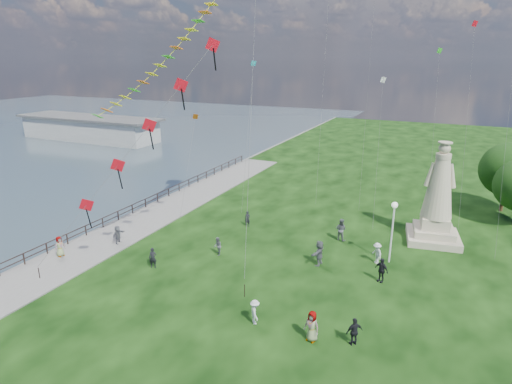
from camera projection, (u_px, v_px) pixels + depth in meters
The scene contains 18 objects.
waterfront at pixel (120, 227), 39.26m from camera, with size 200.00×200.00×1.51m.
pier_pavilion at pixel (90, 128), 81.97m from camera, with size 30.00×8.00×4.40m.
statue at pixel (437, 205), 35.27m from camera, with size 4.74×4.74×8.47m.
lamppost at pixel (393, 219), 31.37m from camera, with size 0.45×0.45×4.81m.
person_0 at pixel (153, 258), 31.37m from camera, with size 0.57×0.37×1.55m, color black.
person_1 at pixel (218, 246), 33.39m from camera, with size 0.71×0.44×1.47m, color #595960.
person_2 at pixel (255, 312), 24.75m from camera, with size 0.98×0.50×1.51m, color silver.
person_3 at pixel (354, 332), 22.89m from camera, with size 0.96×0.49×1.63m, color black.
person_4 at pixel (312, 326), 23.21m from camera, with size 0.88×0.54×1.79m, color #595960.
person_5 at pixel (118, 236), 35.29m from camera, with size 1.43×0.62×1.55m, color #595960.
person_6 at pixel (248, 219), 39.06m from camera, with size 0.53×0.35×1.45m, color black.
person_7 at pixel (341, 229), 36.06m from camera, with size 0.93×0.57×1.91m, color #595960.
person_8 at pixel (377, 253), 32.05m from camera, with size 1.05×0.54×1.62m, color silver.
person_9 at pixel (381, 270), 29.36m from camera, with size 1.03×0.53×1.76m, color black.
person_10 at pixel (60, 247), 32.99m from camera, with size 0.79×0.49×1.63m, color #595960.
person_11 at pixel (319, 253), 31.73m from camera, with size 1.80×0.78×1.94m, color #595960.
red_kite_train at pixel (146, 131), 29.41m from camera, with size 9.68×9.35×16.16m.
small_kites at pixel (367, 61), 39.93m from camera, with size 27.98×17.62×29.52m.
Camera 1 is at (11.44, -18.81, 14.87)m, focal length 30.00 mm.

